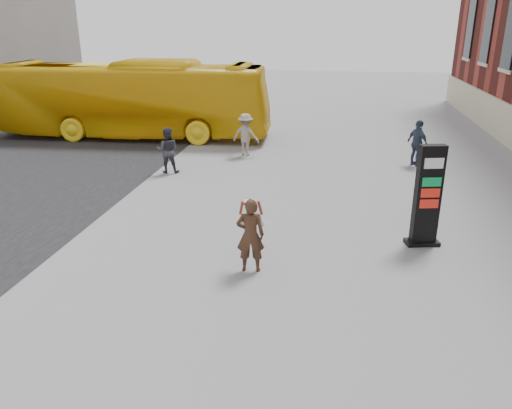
% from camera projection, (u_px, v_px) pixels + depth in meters
% --- Properties ---
extents(ground, '(100.00, 100.00, 0.00)m').
position_uv_depth(ground, '(255.00, 269.00, 11.47)').
color(ground, '#9E9EA3').
extents(info_pylon, '(0.90, 0.59, 2.59)m').
position_uv_depth(info_pylon, '(427.00, 196.00, 12.32)').
color(info_pylon, black).
rests_on(info_pylon, ground).
extents(woman, '(0.71, 0.66, 1.74)m').
position_uv_depth(woman, '(250.00, 234.00, 11.14)').
color(woman, '#3D2919').
rests_on(woman, ground).
extents(bus, '(13.32, 3.69, 3.67)m').
position_uv_depth(bus, '(133.00, 99.00, 24.09)').
color(bus, gold).
rests_on(bus, road).
extents(pedestrian_a, '(0.92, 0.77, 1.71)m').
position_uv_depth(pedestrian_a, '(167.00, 150.00, 18.57)').
color(pedestrian_a, '#323138').
rests_on(pedestrian_a, ground).
extents(pedestrian_b, '(1.25, 0.86, 1.78)m').
position_uv_depth(pedestrian_b, '(246.00, 135.00, 20.94)').
color(pedestrian_b, gray).
rests_on(pedestrian_b, ground).
extents(pedestrian_c, '(0.97, 1.12, 1.81)m').
position_uv_depth(pedestrian_c, '(418.00, 143.00, 19.45)').
color(pedestrian_c, '#2F3C4E').
rests_on(pedestrian_c, ground).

